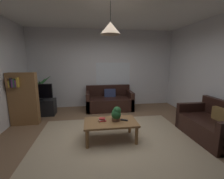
{
  "coord_description": "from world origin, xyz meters",
  "views": [
    {
      "loc": [
        -0.5,
        -3.09,
        1.7
      ],
      "look_at": [
        0.0,
        0.3,
        1.05
      ],
      "focal_mm": 24.44,
      "sensor_mm": 36.0,
      "label": 1
    }
  ],
  "objects_px": {
    "bookshelf_corner": "(23,99)",
    "remote_on_table_0": "(124,120)",
    "potted_plant_on_table": "(116,114)",
    "pendant_lamp": "(110,28)",
    "couch_right_side": "(212,126)",
    "book_on_table_2": "(102,119)",
    "tv_stand": "(41,107)",
    "book_on_table_1": "(102,120)",
    "potted_palm_corner": "(41,96)",
    "tv": "(39,92)",
    "coffee_table": "(111,124)",
    "couch_under_window": "(109,102)",
    "book_on_table_0": "(103,120)"
  },
  "relations": [
    {
      "from": "book_on_table_2",
      "to": "tv",
      "type": "distance_m",
      "value": 2.54
    },
    {
      "from": "couch_right_side",
      "to": "tv",
      "type": "height_order",
      "value": "tv"
    },
    {
      "from": "bookshelf_corner",
      "to": "potted_palm_corner",
      "type": "bearing_deg",
      "value": 84.77
    },
    {
      "from": "pendant_lamp",
      "to": "bookshelf_corner",
      "type": "bearing_deg",
      "value": 152.05
    },
    {
      "from": "couch_under_window",
      "to": "pendant_lamp",
      "type": "xyz_separation_m",
      "value": [
        -0.24,
        -2.12,
        2.04
      ]
    },
    {
      "from": "remote_on_table_0",
      "to": "tv_stand",
      "type": "relative_size",
      "value": 0.18
    },
    {
      "from": "book_on_table_1",
      "to": "couch_under_window",
      "type": "bearing_deg",
      "value": 78.46
    },
    {
      "from": "potted_plant_on_table",
      "to": "pendant_lamp",
      "type": "xyz_separation_m",
      "value": [
        -0.12,
        0.0,
        1.72
      ]
    },
    {
      "from": "book_on_table_1",
      "to": "potted_palm_corner",
      "type": "bearing_deg",
      "value": 130.62
    },
    {
      "from": "book_on_table_0",
      "to": "tv",
      "type": "distance_m",
      "value": 2.56
    },
    {
      "from": "remote_on_table_0",
      "to": "tv",
      "type": "bearing_deg",
      "value": -98.17
    },
    {
      "from": "couch_under_window",
      "to": "pendant_lamp",
      "type": "relative_size",
      "value": 2.67
    },
    {
      "from": "tv",
      "to": "coffee_table",
      "type": "bearing_deg",
      "value": -42.56
    },
    {
      "from": "book_on_table_1",
      "to": "tv",
      "type": "xyz_separation_m",
      "value": [
        -1.8,
        1.76,
        0.31
      ]
    },
    {
      "from": "book_on_table_1",
      "to": "book_on_table_2",
      "type": "height_order",
      "value": "book_on_table_2"
    },
    {
      "from": "book_on_table_2",
      "to": "potted_palm_corner",
      "type": "xyz_separation_m",
      "value": [
        -1.89,
        2.2,
        0.05
      ]
    },
    {
      "from": "pendant_lamp",
      "to": "book_on_table_2",
      "type": "bearing_deg",
      "value": 162.9
    },
    {
      "from": "couch_right_side",
      "to": "potted_palm_corner",
      "type": "bearing_deg",
      "value": -120.37
    },
    {
      "from": "couch_under_window",
      "to": "bookshelf_corner",
      "type": "bearing_deg",
      "value": -158.15
    },
    {
      "from": "book_on_table_0",
      "to": "bookshelf_corner",
      "type": "height_order",
      "value": "bookshelf_corner"
    },
    {
      "from": "book_on_table_2",
      "to": "tv_stand",
      "type": "xyz_separation_m",
      "value": [
        -1.81,
        1.79,
        -0.22
      ]
    },
    {
      "from": "remote_on_table_0",
      "to": "bookshelf_corner",
      "type": "height_order",
      "value": "bookshelf_corner"
    },
    {
      "from": "book_on_table_0",
      "to": "remote_on_table_0",
      "type": "xyz_separation_m",
      "value": [
        0.46,
        -0.05,
        0.0
      ]
    },
    {
      "from": "couch_under_window",
      "to": "remote_on_table_0",
      "type": "distance_m",
      "value": 2.12
    },
    {
      "from": "coffee_table",
      "to": "potted_palm_corner",
      "type": "xyz_separation_m",
      "value": [
        -2.07,
        2.26,
        0.16
      ]
    },
    {
      "from": "couch_right_side",
      "to": "tv_stand",
      "type": "distance_m",
      "value": 4.69
    },
    {
      "from": "couch_under_window",
      "to": "book_on_table_2",
      "type": "xyz_separation_m",
      "value": [
        -0.42,
        -2.06,
        0.2
      ]
    },
    {
      "from": "bookshelf_corner",
      "to": "book_on_table_2",
      "type": "bearing_deg",
      "value": -28.83
    },
    {
      "from": "couch_right_side",
      "to": "bookshelf_corner",
      "type": "relative_size",
      "value": 0.96
    },
    {
      "from": "book_on_table_0",
      "to": "potted_palm_corner",
      "type": "xyz_separation_m",
      "value": [
        -1.9,
        2.21,
        0.09
      ]
    },
    {
      "from": "potted_plant_on_table",
      "to": "potted_palm_corner",
      "type": "height_order",
      "value": "potted_palm_corner"
    },
    {
      "from": "couch_under_window",
      "to": "potted_plant_on_table",
      "type": "distance_m",
      "value": 2.14
    },
    {
      "from": "tv_stand",
      "to": "book_on_table_1",
      "type": "bearing_deg",
      "value": -44.7
    },
    {
      "from": "potted_plant_on_table",
      "to": "book_on_table_0",
      "type": "bearing_deg",
      "value": 169.34
    },
    {
      "from": "book_on_table_2",
      "to": "remote_on_table_0",
      "type": "relative_size",
      "value": 0.78
    },
    {
      "from": "tv",
      "to": "book_on_table_2",
      "type": "bearing_deg",
      "value": -44.37
    },
    {
      "from": "book_on_table_1",
      "to": "remote_on_table_0",
      "type": "distance_m",
      "value": 0.48
    },
    {
      "from": "book_on_table_0",
      "to": "tv_stand",
      "type": "distance_m",
      "value": 2.56
    },
    {
      "from": "bookshelf_corner",
      "to": "remote_on_table_0",
      "type": "bearing_deg",
      "value": -24.9
    },
    {
      "from": "book_on_table_1",
      "to": "pendant_lamp",
      "type": "bearing_deg",
      "value": -17.88
    },
    {
      "from": "book_on_table_2",
      "to": "tv_stand",
      "type": "relative_size",
      "value": 0.14
    },
    {
      "from": "couch_under_window",
      "to": "potted_plant_on_table",
      "type": "bearing_deg",
      "value": -93.16
    },
    {
      "from": "pendant_lamp",
      "to": "tv_stand",
      "type": "bearing_deg",
      "value": 137.11
    },
    {
      "from": "potted_plant_on_table",
      "to": "tv",
      "type": "height_order",
      "value": "tv"
    },
    {
      "from": "remote_on_table_0",
      "to": "bookshelf_corner",
      "type": "distance_m",
      "value": 2.74
    },
    {
      "from": "coffee_table",
      "to": "potted_palm_corner",
      "type": "relative_size",
      "value": 0.9
    },
    {
      "from": "tv_stand",
      "to": "bookshelf_corner",
      "type": "xyz_separation_m",
      "value": [
        -0.19,
        -0.69,
        0.47
      ]
    },
    {
      "from": "couch_right_side",
      "to": "pendant_lamp",
      "type": "relative_size",
      "value": 2.26
    },
    {
      "from": "couch_right_side",
      "to": "remote_on_table_0",
      "type": "distance_m",
      "value": 1.94
    },
    {
      "from": "potted_palm_corner",
      "to": "pendant_lamp",
      "type": "height_order",
      "value": "pendant_lamp"
    }
  ]
}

